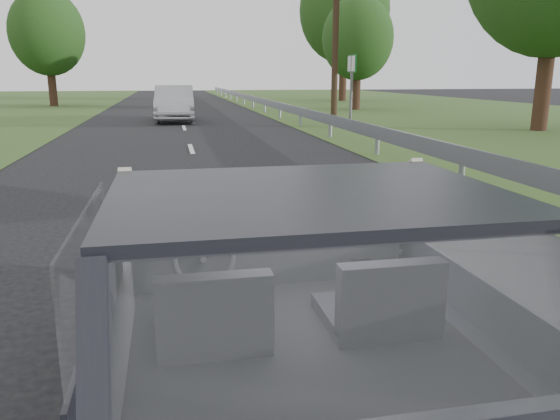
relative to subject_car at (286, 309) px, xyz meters
name	(u,v)px	position (x,y,z in m)	size (l,w,h in m)	color
subject_car	(286,309)	(0.00, 0.00, 0.00)	(1.80, 4.00, 1.45)	black
dashboard	(265,250)	(0.00, 0.62, 0.12)	(1.58, 0.45, 0.30)	black
driver_seat	(213,311)	(-0.40, -0.29, 0.16)	(0.50, 0.72, 0.42)	black
passenger_seat	(381,297)	(0.40, -0.29, 0.16)	(0.50, 0.72, 0.42)	black
steering_wheel	(204,258)	(-0.40, 0.33, 0.20)	(0.36, 0.36, 0.04)	black
cat	(317,211)	(0.33, 0.61, 0.36)	(0.58, 0.18, 0.26)	gray
guardrail	(373,131)	(4.30, 10.00, -0.15)	(0.05, 90.00, 0.32)	#999DA5
other_car	(175,103)	(-0.27, 21.47, 0.02)	(1.79, 4.53, 1.49)	silver
highway_sign	(351,91)	(6.31, 17.67, 0.60)	(0.11, 1.06, 2.64)	#116525
utility_pole	(336,23)	(6.13, 19.26, 3.20)	(0.25, 0.25, 7.84)	#372714
tree_2	(357,55)	(9.89, 27.35, 2.26)	(3.93, 3.93, 5.96)	#204913
tree_3	(344,32)	(12.53, 38.04, 4.30)	(6.64, 6.64, 10.06)	#204913
tree_6	(49,50)	(-7.60, 34.67, 2.69)	(4.50, 4.50, 6.82)	#204913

